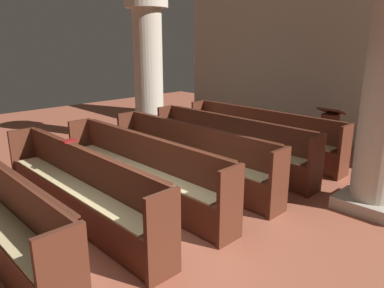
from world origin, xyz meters
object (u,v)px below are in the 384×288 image
object	(u,v)px
pew_row_4	(78,185)
hymn_book	(69,141)
pillar_far_side	(148,68)
pew_row_2	(189,153)
pew_row_0	(260,132)
pew_row_3	(140,167)
pew_row_1	(228,142)
lectern	(328,137)

from	to	relation	value
pew_row_4	hymn_book	xyz separation A→B (m)	(-0.53, 0.19, 0.48)
pew_row_4	pillar_far_side	xyz separation A→B (m)	(-2.64, 3.30, 1.26)
pew_row_2	hymn_book	distance (m)	2.04
pew_row_4	hymn_book	world-z (taller)	hymn_book
pew_row_0	pew_row_3	bearing A→B (deg)	-90.00
pew_row_2	hymn_book	world-z (taller)	hymn_book
pew_row_1	pillar_far_side	bearing A→B (deg)	176.88
pew_row_4	hymn_book	distance (m)	0.74
pew_row_1	hymn_book	size ratio (longest dim) A/B	18.48
pew_row_4	pew_row_1	bearing A→B (deg)	90.00
pew_row_2	pew_row_4	xyz separation A→B (m)	(0.00, -2.10, 0.00)
pillar_far_side	lectern	distance (m)	4.35
pew_row_2	pew_row_4	size ratio (longest dim) A/B	1.00
pew_row_4	pillar_far_side	size ratio (longest dim) A/B	1.09
pew_row_3	lectern	size ratio (longest dim) A/B	3.44
pew_row_4	pew_row_2	bearing A→B (deg)	90.00
pew_row_0	pillar_far_side	bearing A→B (deg)	-161.06
pillar_far_side	lectern	size ratio (longest dim) A/B	3.16
pew_row_3	hymn_book	xyz separation A→B (m)	(-0.53, -0.86, 0.48)
pew_row_0	pew_row_3	xyz separation A→B (m)	(0.00, -3.15, 0.00)
pew_row_2	pillar_far_side	distance (m)	3.16
pew_row_3	pillar_far_side	xyz separation A→B (m)	(-2.64, 2.25, 1.26)
pew_row_0	pew_row_2	distance (m)	2.10
hymn_book	pew_row_4	bearing A→B (deg)	-19.45
pew_row_3	pew_row_4	distance (m)	1.05
pew_row_2	hymn_book	size ratio (longest dim) A/B	18.48
pew_row_0	lectern	bearing A→B (deg)	41.12
lectern	pew_row_3	bearing A→B (deg)	-104.69
pew_row_2	pew_row_4	world-z (taller)	same
pew_row_3	pew_row_4	bearing A→B (deg)	-90.00
pew_row_0	lectern	distance (m)	1.42
pew_row_3	pillar_far_side	distance (m)	3.69
pew_row_0	hymn_book	distance (m)	4.08
pew_row_0	pew_row_1	distance (m)	1.05
pew_row_0	pew_row_2	size ratio (longest dim) A/B	1.00
pew_row_2	hymn_book	xyz separation A→B (m)	(-0.53, -1.91, 0.48)
pillar_far_side	pew_row_2	bearing A→B (deg)	-24.33
pillar_far_side	hymn_book	world-z (taller)	pillar_far_side
pew_row_1	pillar_far_side	distance (m)	2.93
pew_row_0	pew_row_2	xyz separation A→B (m)	(0.00, -2.10, 0.00)
pew_row_3	pillar_far_side	bearing A→B (deg)	139.65
pew_row_1	lectern	xyz separation A→B (m)	(1.07, 1.99, -0.07)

